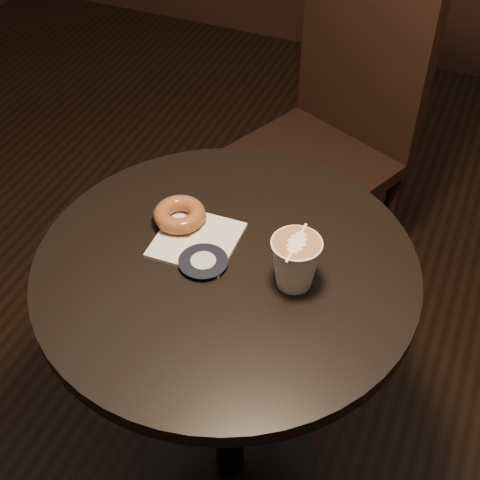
# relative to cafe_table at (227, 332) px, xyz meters

# --- Properties ---
(cafe_table) EXTENTS (0.70, 0.70, 0.75)m
(cafe_table) POSITION_rel_cafe_table_xyz_m (0.00, 0.00, 0.00)
(cafe_table) COLOR black
(cafe_table) RESTS_ON ground
(chair) EXTENTS (0.54, 0.54, 1.04)m
(chair) POSITION_rel_cafe_table_xyz_m (-0.01, 0.79, 0.03)
(chair) COLOR black
(chair) RESTS_ON ground
(pastry_bag) EXTENTS (0.15, 0.15, 0.01)m
(pastry_bag) POSITION_rel_cafe_table_xyz_m (-0.07, 0.03, 0.20)
(pastry_bag) COLOR silver
(pastry_bag) RESTS_ON cafe_table
(doughnut) EXTENTS (0.10, 0.10, 0.03)m
(doughnut) POSITION_rel_cafe_table_xyz_m (-0.12, 0.06, 0.22)
(doughnut) COLOR brown
(doughnut) RESTS_ON pastry_bag
(latte_cup) EXTENTS (0.09, 0.09, 0.10)m
(latte_cup) POSITION_rel_cafe_table_xyz_m (0.13, 0.00, 0.25)
(latte_cup) COLOR white
(latte_cup) RESTS_ON cafe_table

